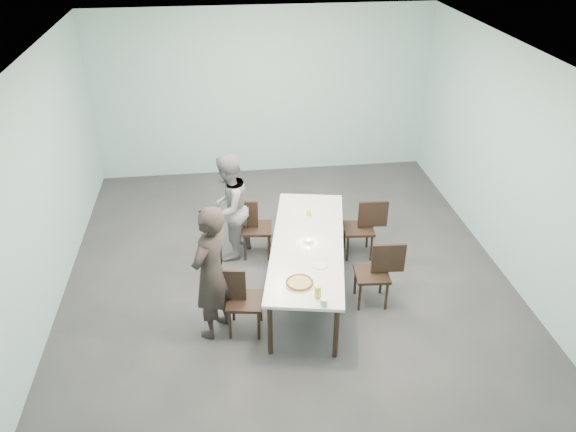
{
  "coord_description": "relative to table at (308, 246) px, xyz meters",
  "views": [
    {
      "loc": [
        -0.79,
        -6.19,
        4.64
      ],
      "look_at": [
        0.0,
        -0.01,
        1.0
      ],
      "focal_mm": 35.0,
      "sensor_mm": 36.0,
      "label": 1
    }
  ],
  "objects": [
    {
      "name": "chair_near_right",
      "position": [
        0.85,
        -0.35,
        -0.19
      ],
      "size": [
        0.63,
        0.45,
        0.87
      ],
      "rotation": [
        0.0,
        0.0,
        3.07
      ],
      "color": "black",
      "rests_on": "ground"
    },
    {
      "name": "room_shell",
      "position": [
        -0.22,
        0.28,
        1.33
      ],
      "size": [
        6.02,
        7.02,
        3.01
      ],
      "color": "#A1CBCA",
      "rests_on": "ground"
    },
    {
      "name": "chair_near_left",
      "position": [
        -0.93,
        -0.67,
        -0.19
      ],
      "size": [
        0.64,
        0.48,
        0.87
      ],
      "rotation": [
        0.0,
        0.0,
        -0.16
      ],
      "color": "black",
      "rests_on": "ground"
    },
    {
      "name": "chair_far_right",
      "position": [
        0.94,
        0.74,
        -0.19
      ],
      "size": [
        0.63,
        0.45,
        0.87
      ],
      "rotation": [
        0.0,
        0.0,
        3.06
      ],
      "color": "black",
      "rests_on": "ground"
    },
    {
      "name": "table",
      "position": [
        0.0,
        0.0,
        0.0
      ],
      "size": [
        1.39,
        2.73,
        0.75
      ],
      "rotation": [
        0.0,
        0.0,
        -0.2
      ],
      "color": "white",
      "rests_on": "ground"
    },
    {
      "name": "menu",
      "position": [
        0.04,
        0.74,
        0.06
      ],
      "size": [
        0.34,
        0.27,
        0.01
      ],
      "primitive_type": "cube",
      "rotation": [
        0.0,
        0.0,
        -0.2
      ],
      "color": "silver",
      "rests_on": "table"
    },
    {
      "name": "pizza",
      "position": [
        -0.23,
        -0.85,
        0.08
      ],
      "size": [
        0.34,
        0.34,
        0.04
      ],
      "color": "white",
      "rests_on": "table"
    },
    {
      "name": "chair_far_left",
      "position": [
        -0.66,
        0.95,
        -0.19
      ],
      "size": [
        0.63,
        0.47,
        0.87
      ],
      "rotation": [
        0.0,
        0.0,
        -0.11
      ],
      "color": "black",
      "rests_on": "ground"
    },
    {
      "name": "diner_near",
      "position": [
        -1.22,
        -0.65,
        0.16
      ],
      "size": [
        0.68,
        0.74,
        1.71
      ],
      "primitive_type": "imported",
      "rotation": [
        0.0,
        0.0,
        -2.16
      ],
      "color": "black",
      "rests_on": "ground"
    },
    {
      "name": "ground",
      "position": [
        -0.22,
        0.28,
        -0.69
      ],
      "size": [
        7.0,
        7.0,
        0.0
      ],
      "primitive_type": "plane",
      "color": "#333335",
      "rests_on": "ground"
    },
    {
      "name": "tealight",
      "position": [
        0.01,
        -0.01,
        0.08
      ],
      "size": [
        0.06,
        0.06,
        0.05
      ],
      "color": "silver",
      "rests_on": "table"
    },
    {
      "name": "beer_glass",
      "position": [
        -0.07,
        -1.11,
        0.13
      ],
      "size": [
        0.08,
        0.08,
        0.15
      ],
      "primitive_type": "cylinder",
      "color": "yellow",
      "rests_on": "table"
    },
    {
      "name": "amber_tumbler",
      "position": [
        0.12,
        0.67,
        0.1
      ],
      "size": [
        0.07,
        0.07,
        0.08
      ],
      "primitive_type": "cylinder",
      "color": "yellow",
      "rests_on": "table"
    },
    {
      "name": "side_plate",
      "position": [
        0.06,
        -0.52,
        0.06
      ],
      "size": [
        0.18,
        0.18,
        0.01
      ],
      "primitive_type": "cylinder",
      "color": "white",
      "rests_on": "table"
    },
    {
      "name": "water_tumbler",
      "position": [
        -0.02,
        -1.26,
        0.1
      ],
      "size": [
        0.08,
        0.08,
        0.09
      ],
      "primitive_type": "cylinder",
      "color": "silver",
      "rests_on": "table"
    },
    {
      "name": "diner_far",
      "position": [
        -0.97,
        0.97,
        0.09
      ],
      "size": [
        0.92,
        0.96,
        1.57
      ],
      "primitive_type": "imported",
      "rotation": [
        0.0,
        0.0,
        -2.15
      ],
      "color": "gray",
      "rests_on": "ground"
    }
  ]
}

